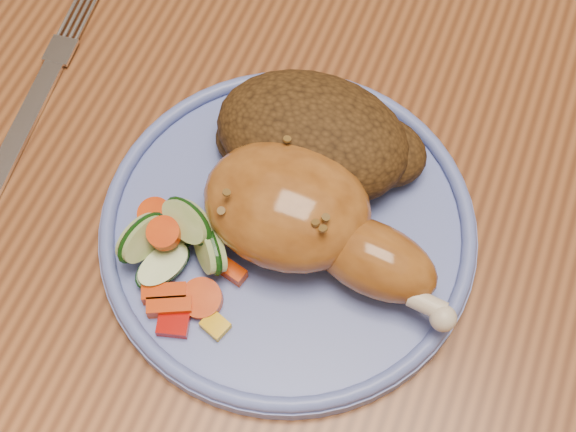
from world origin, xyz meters
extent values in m
plane|color=#56301D|center=(0.00, 0.00, 0.00)|extent=(4.00, 4.00, 0.00)
cube|color=brown|center=(0.00, 0.00, 0.73)|extent=(0.90, 1.40, 0.04)
cylinder|color=#4C2D16|center=(-0.18, 0.37, 0.21)|extent=(0.04, 0.04, 0.41)
cylinder|color=#4C2D16|center=(0.18, 0.37, 0.21)|extent=(0.04, 0.04, 0.41)
cylinder|color=#5B6CBC|center=(-0.08, -0.13, 0.76)|extent=(0.25, 0.25, 0.01)
torus|color=#5B6CBC|center=(-0.08, -0.13, 0.77)|extent=(0.25, 0.25, 0.01)
ellipsoid|color=#A15D21|center=(-0.08, -0.12, 0.79)|extent=(0.11, 0.09, 0.06)
ellipsoid|color=#A15D21|center=(-0.02, -0.14, 0.78)|extent=(0.09, 0.06, 0.04)
sphere|color=beige|center=(0.04, -0.16, 0.78)|extent=(0.02, 0.02, 0.02)
ellipsoid|color=#402810|center=(-0.08, -0.07, 0.79)|extent=(0.13, 0.10, 0.06)
ellipsoid|color=#402810|center=(-0.04, -0.06, 0.78)|extent=(0.07, 0.05, 0.04)
ellipsoid|color=#402810|center=(-0.12, -0.08, 0.77)|extent=(0.06, 0.05, 0.03)
cube|color=#A50A05|center=(-0.12, -0.22, 0.77)|extent=(0.02, 0.02, 0.01)
cube|color=#E5A507|center=(-0.09, -0.21, 0.77)|extent=(0.02, 0.02, 0.01)
cube|color=#E34007|center=(-0.13, -0.20, 0.77)|extent=(0.03, 0.02, 0.01)
cylinder|color=#E34007|center=(-0.14, -0.17, 0.79)|extent=(0.02, 0.02, 0.01)
cube|color=#E34007|center=(-0.10, -0.17, 0.77)|extent=(0.03, 0.02, 0.01)
cylinder|color=#E34007|center=(-0.11, -0.19, 0.77)|extent=(0.03, 0.03, 0.01)
cylinder|color=#E34007|center=(-0.16, -0.15, 0.77)|extent=(0.02, 0.02, 0.01)
cube|color=#E34007|center=(-0.13, -0.21, 0.77)|extent=(0.03, 0.02, 0.01)
cylinder|color=#B8CA83|center=(-0.14, -0.18, 0.77)|extent=(0.05, 0.05, 0.02)
cylinder|color=#B8CA83|center=(-0.15, -0.16, 0.77)|extent=(0.05, 0.05, 0.02)
cylinder|color=#B8CA83|center=(-0.13, -0.16, 0.79)|extent=(0.05, 0.05, 0.03)
cylinder|color=#B8CA83|center=(-0.12, -0.17, 0.78)|extent=(0.04, 0.04, 0.04)
cylinder|color=#B8CA83|center=(-0.16, -0.18, 0.78)|extent=(0.04, 0.04, 0.04)
cube|color=silver|center=(-0.29, -0.11, 0.75)|extent=(0.03, 0.14, 0.00)
cube|color=silver|center=(-0.30, -0.04, 0.75)|extent=(0.03, 0.08, 0.00)
camera|label=1|loc=(0.01, -0.35, 1.24)|focal=50.00mm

